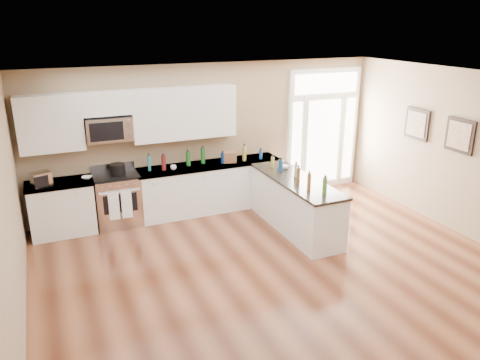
% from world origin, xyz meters
% --- Properties ---
extents(ground, '(8.00, 8.00, 0.00)m').
position_xyz_m(ground, '(0.00, 0.00, 0.00)').
color(ground, '#4E2616').
extents(room_shell, '(8.00, 8.00, 8.00)m').
position_xyz_m(room_shell, '(0.00, 0.00, 1.71)').
color(room_shell, '#987F60').
rests_on(room_shell, ground).
extents(back_cabinet_left, '(1.10, 0.66, 0.94)m').
position_xyz_m(back_cabinet_left, '(-2.87, 3.69, 0.44)').
color(back_cabinet_left, white).
rests_on(back_cabinet_left, ground).
extents(back_cabinet_right, '(2.85, 0.66, 0.94)m').
position_xyz_m(back_cabinet_right, '(-0.16, 3.69, 0.44)').
color(back_cabinet_right, white).
rests_on(back_cabinet_right, ground).
extents(peninsula_cabinet, '(0.69, 2.32, 0.94)m').
position_xyz_m(peninsula_cabinet, '(0.93, 2.24, 0.43)').
color(peninsula_cabinet, white).
rests_on(peninsula_cabinet, ground).
extents(upper_cabinet_left, '(1.04, 0.33, 0.95)m').
position_xyz_m(upper_cabinet_left, '(-2.88, 3.83, 1.93)').
color(upper_cabinet_left, white).
rests_on(upper_cabinet_left, room_shell).
extents(upper_cabinet_right, '(1.94, 0.33, 0.95)m').
position_xyz_m(upper_cabinet_right, '(-0.57, 3.83, 1.93)').
color(upper_cabinet_right, white).
rests_on(upper_cabinet_right, room_shell).
extents(upper_cabinet_short, '(0.82, 0.33, 0.40)m').
position_xyz_m(upper_cabinet_short, '(-1.95, 3.83, 2.20)').
color(upper_cabinet_short, white).
rests_on(upper_cabinet_short, room_shell).
extents(microwave, '(0.78, 0.41, 0.42)m').
position_xyz_m(microwave, '(-1.95, 3.80, 1.76)').
color(microwave, silver).
rests_on(microwave, room_shell).
extents(entry_door, '(1.70, 0.10, 2.60)m').
position_xyz_m(entry_door, '(2.55, 3.95, 1.30)').
color(entry_door, white).
rests_on(entry_door, ground).
extents(wall_art_near, '(0.05, 0.58, 0.58)m').
position_xyz_m(wall_art_near, '(3.47, 2.20, 1.70)').
color(wall_art_near, black).
rests_on(wall_art_near, room_shell).
extents(wall_art_far, '(0.05, 0.58, 0.58)m').
position_xyz_m(wall_art_far, '(3.47, 1.20, 1.70)').
color(wall_art_far, black).
rests_on(wall_art_far, room_shell).
extents(kitchen_range, '(0.79, 0.70, 1.08)m').
position_xyz_m(kitchen_range, '(-1.92, 3.69, 0.48)').
color(kitchen_range, silver).
rests_on(kitchen_range, ground).
extents(stockpot, '(0.30, 0.30, 0.21)m').
position_xyz_m(stockpot, '(-1.88, 3.68, 1.06)').
color(stockpot, black).
rests_on(stockpot, kitchen_range).
extents(toaster_oven, '(0.35, 0.31, 0.25)m').
position_xyz_m(toaster_oven, '(-3.13, 3.57, 1.06)').
color(toaster_oven, silver).
rests_on(toaster_oven, back_cabinet_left).
extents(cardboard_box, '(0.28, 0.23, 0.20)m').
position_xyz_m(cardboard_box, '(0.25, 3.64, 1.04)').
color(cardboard_box, brown).
rests_on(cardboard_box, back_cabinet_right).
extents(bowl_left, '(0.22, 0.22, 0.04)m').
position_xyz_m(bowl_left, '(-2.41, 3.69, 0.96)').
color(bowl_left, white).
rests_on(bowl_left, back_cabinet_left).
extents(bowl_peninsula, '(0.19, 0.19, 0.06)m').
position_xyz_m(bowl_peninsula, '(1.02, 2.86, 0.97)').
color(bowl_peninsula, white).
rests_on(bowl_peninsula, peninsula_cabinet).
extents(cup_counter, '(0.12, 0.12, 0.09)m').
position_xyz_m(cup_counter, '(-0.89, 3.59, 0.98)').
color(cup_counter, white).
rests_on(cup_counter, back_cabinet_right).
extents(counter_bottles, '(2.34, 2.45, 0.30)m').
position_xyz_m(counter_bottles, '(0.16, 3.10, 1.07)').
color(counter_bottles, '#19591E').
rests_on(counter_bottles, back_cabinet_right).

